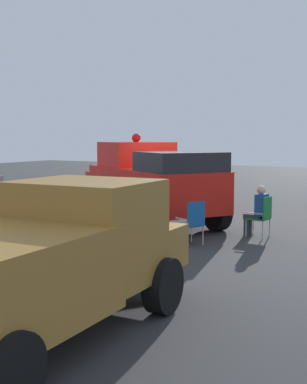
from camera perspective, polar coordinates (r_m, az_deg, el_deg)
name	(u,v)px	position (r m, az deg, el deg)	size (l,w,h in m)	color
ground_plane	(175,226)	(14.52, 2.41, -3.78)	(60.00, 60.00, 0.00)	#333335
vintage_fire_truck	(150,181)	(15.02, -0.40, 1.16)	(6.15, 5.13, 2.59)	black
parked_pickup	(45,260)	(6.54, -11.83, -7.31)	(2.14, 4.84, 1.90)	black
lawn_chair_near_truck	(263,214)	(13.12, 11.91, -2.36)	(0.54, 0.56, 1.02)	#B7BABF
lawn_chair_by_car	(193,220)	(11.93, 4.36, -3.08)	(0.66, 0.66, 1.02)	#B7BABF
lawn_chair_spare	(45,213)	(13.23, -11.81, -2.29)	(0.54, 0.56, 1.02)	#B7BABF
spectator_seated	(258,209)	(13.16, 11.40, -1.85)	(0.57, 0.43, 1.29)	#383842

